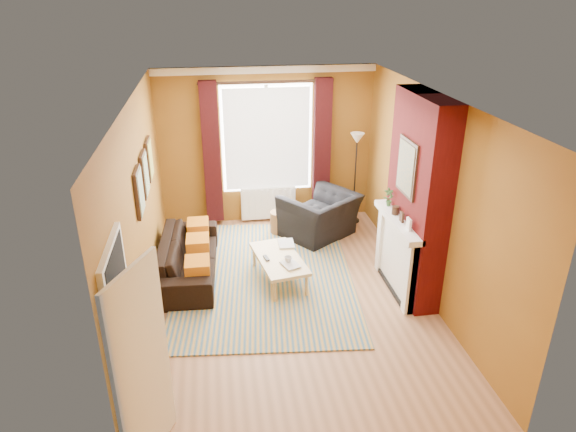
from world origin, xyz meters
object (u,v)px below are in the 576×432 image
object	(u,v)px
coffee_table	(279,260)
wicker_stool	(279,222)
floor_lamp	(356,153)
armchair	(320,216)
sofa	(188,257)

from	to	relation	value
coffee_table	wicker_stool	bearing A→B (deg)	72.14
coffee_table	floor_lamp	distance (m)	2.69
coffee_table	floor_lamp	bearing A→B (deg)	39.06
armchair	wicker_stool	distance (m)	0.73
armchair	floor_lamp	size ratio (longest dim) A/B	0.70
sofa	floor_lamp	size ratio (longest dim) A/B	1.22
armchair	floor_lamp	xyz separation A→B (m)	(0.75, 0.51, 0.94)
sofa	armchair	world-z (taller)	armchair
wicker_stool	coffee_table	bearing A→B (deg)	-97.98
armchair	floor_lamp	distance (m)	1.31
floor_lamp	wicker_stool	bearing A→B (deg)	-168.74
floor_lamp	sofa	bearing A→B (deg)	-153.26
wicker_stool	floor_lamp	bearing A→B (deg)	11.26
wicker_stool	floor_lamp	xyz separation A→B (m)	(1.42, 0.28, 1.13)
armchair	coffee_table	size ratio (longest dim) A/B	0.93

